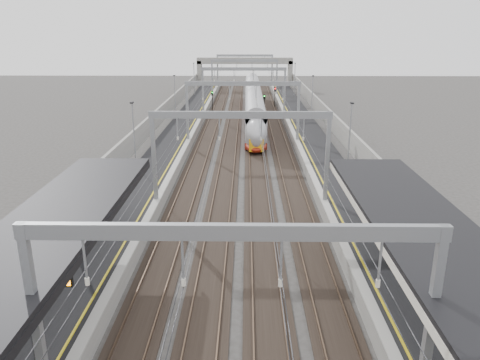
{
  "coord_description": "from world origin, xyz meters",
  "views": [
    {
      "loc": [
        0.43,
        -10.77,
        13.11
      ],
      "look_at": [
        0.0,
        20.05,
        3.15
      ],
      "focal_mm": 35.0,
      "sensor_mm": 36.0,
      "label": 1
    }
  ],
  "objects_px": {
    "train": "(254,107)",
    "signal_green": "(212,97)",
    "overbridge": "(245,65)",
    "bench": "(397,249)"
  },
  "relations": [
    {
      "from": "train",
      "to": "bench",
      "type": "height_order",
      "value": "train"
    },
    {
      "from": "train",
      "to": "signal_green",
      "type": "xyz_separation_m",
      "value": [
        -6.7,
        7.25,
        0.47
      ]
    },
    {
      "from": "overbridge",
      "to": "signal_green",
      "type": "xyz_separation_m",
      "value": [
        -5.2,
        -33.56,
        -2.89
      ]
    },
    {
      "from": "bench",
      "to": "overbridge",
      "type": "bearing_deg",
      "value": 95.7
    },
    {
      "from": "overbridge",
      "to": "train",
      "type": "distance_m",
      "value": 40.98
    },
    {
      "from": "overbridge",
      "to": "bench",
      "type": "height_order",
      "value": "overbridge"
    },
    {
      "from": "overbridge",
      "to": "train",
      "type": "height_order",
      "value": "overbridge"
    },
    {
      "from": "overbridge",
      "to": "bench",
      "type": "bearing_deg",
      "value": -84.3
    },
    {
      "from": "signal_green",
      "to": "train",
      "type": "bearing_deg",
      "value": -47.27
    },
    {
      "from": "overbridge",
      "to": "bench",
      "type": "xyz_separation_m",
      "value": [
        8.73,
        -87.39,
        -3.74
      ]
    }
  ]
}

